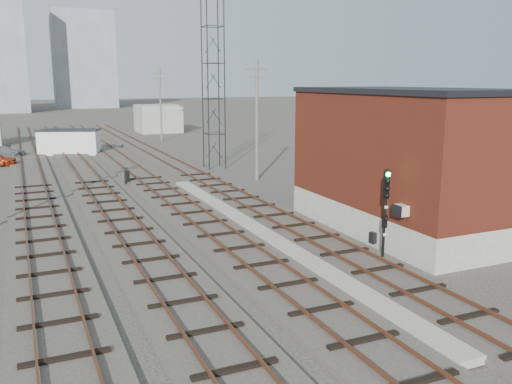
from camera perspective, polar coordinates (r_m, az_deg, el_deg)
ground at (r=70.93m, az=-15.39°, el=5.14°), size 320.00×320.00×0.00m
track_right at (r=50.95m, az=-9.06°, el=3.10°), size 3.20×90.00×0.39m
track_mid_right at (r=50.11m, az=-13.49°, el=2.78°), size 3.20×90.00×0.39m
track_mid_left at (r=49.57m, az=-18.04°, el=2.43°), size 3.20×90.00×0.39m
track_left at (r=49.36m, az=-22.66°, el=2.06°), size 3.20×90.00×0.39m
platform_curb at (r=27.12m, az=0.44°, el=-4.31°), size 0.90×28.00×0.26m
brick_building at (r=28.32m, az=15.21°, el=3.22°), size 6.54×12.20×7.22m
lattice_tower at (r=47.44m, az=-4.52°, el=11.55°), size 1.60×1.60×15.00m
utility_pole_right_a at (r=41.39m, az=0.10°, el=7.82°), size 1.80×0.24×9.00m
utility_pole_right_b at (r=69.85m, az=-10.02°, el=9.23°), size 1.80×0.24×9.00m
apartment_right at (r=160.90m, az=-17.69°, el=13.11°), size 16.00×12.00×26.00m
shed_right at (r=82.24m, az=-10.27°, el=7.62°), size 6.00×6.00×4.00m
signal_mast at (r=23.36m, az=13.47°, el=-1.67°), size 0.40×0.41×3.99m
switch_stand at (r=41.12m, az=-13.42°, el=1.55°), size 0.37×0.37×1.23m
site_trailer at (r=59.77m, az=-19.05°, el=5.02°), size 6.68×4.58×2.58m
car_grey at (r=59.60m, az=-24.99°, el=3.85°), size 4.09×1.78×1.17m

